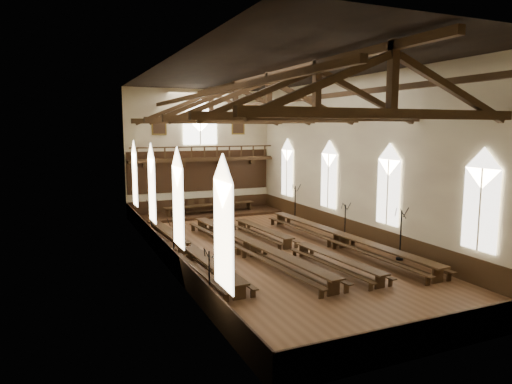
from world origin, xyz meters
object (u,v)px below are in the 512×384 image
candelabrum_left_mid (174,250)px  candelabrum_right_near (400,244)px  dais (210,214)px  candelabrum_left_near (210,287)px  refectory_row_d (341,237)px  candelabrum_right_far (295,209)px  candelabrum_right_mid (345,228)px  high_table (210,206)px  refectory_row_b (251,245)px  candelabrum_left_far (151,227)px  refectory_row_c (295,244)px  refectory_row_a (187,248)px

candelabrum_left_mid → candelabrum_right_near: 11.82m
candelabrum_left_mid → candelabrum_right_near: (11.10, -4.07, 0.13)m
dais → candelabrum_left_near: 18.66m
dais → candelabrum_left_mid: candelabrum_left_mid is taller
candelabrum_left_near → candelabrum_left_mid: bearing=90.0°
refectory_row_d → candelabrum_right_far: (1.31, 7.99, 0.25)m
candelabrum_right_mid → high_table: bearing=115.8°
candelabrum_right_mid → candelabrum_right_far: 6.50m
refectory_row_b → high_table: (1.52, 11.89, 0.21)m
high_table → candelabrum_right_near: size_ratio=2.67×
refectory_row_d → candelabrum_left_far: candelabrum_left_far is taller
refectory_row_b → candelabrum_right_far: size_ratio=5.43×
dais → candelabrum_left_mid: bearing=-116.1°
candelabrum_right_mid → candelabrum_right_far: (0.00, 6.50, 0.13)m
candelabrum_right_far → refectory_row_c: bearing=-118.6°
high_table → refectory_row_b: bearing=-97.3°
refectory_row_c → candelabrum_right_near: candelabrum_right_near is taller
refectory_row_c → dais: 12.47m
high_table → candelabrum_left_far: candelabrum_left_far is taller
refectory_row_a → high_table: 12.06m
refectory_row_a → refectory_row_d: refectory_row_d is taller
candelabrum_left_mid → candelabrum_right_far: 13.37m
refectory_row_c → candelabrum_left_near: bearing=-141.8°
refectory_row_c → candelabrum_right_mid: 4.63m
candelabrum_left_far → candelabrum_right_near: (11.10, -9.93, 0.09)m
candelabrum_left_far → candelabrum_right_far: bearing=8.2°
high_table → candelabrum_right_far: bearing=-39.9°
high_table → candelabrum_left_mid: (-5.82, -11.86, -0.06)m
refectory_row_a → refectory_row_c: (5.81, -1.41, -0.02)m
refectory_row_a → candelabrum_right_mid: 10.19m
dais → candelabrum_left_near: (-5.82, -17.72, 0.60)m
candelabrum_right_near → candelabrum_right_mid: bearing=90.0°
refectory_row_c → candelabrum_left_mid: bearing=175.2°
refectory_row_c → refectory_row_d: (3.06, 0.03, 0.09)m
candelabrum_right_mid → candelabrum_right_far: bearing=90.0°
refectory_row_c → candelabrum_right_far: candelabrum_right_far is taller
candelabrum_left_near → candelabrum_right_mid: candelabrum_right_mid is taller
high_table → candelabrum_right_mid: (5.28, -10.91, -0.09)m
refectory_row_c → candelabrum_right_far: (4.37, 8.02, 0.33)m
candelabrum_left_far → refectory_row_b: bearing=-53.9°
dais → candelabrum_left_mid: size_ratio=4.78×
refectory_row_c → refectory_row_d: bearing=0.5°
refectory_row_d → high_table: bearing=107.8°
refectory_row_b → candelabrum_left_far: 7.29m
refectory_row_a → high_table: high_table is taller
high_table → candelabrum_left_near: 18.65m
refectory_row_c → dais: (-0.91, 12.43, -0.40)m
candelabrum_left_mid → refectory_row_c: bearing=-4.8°
candelabrum_right_far → candelabrum_left_near: bearing=-129.8°
candelabrum_left_mid → dais: bearing=63.9°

